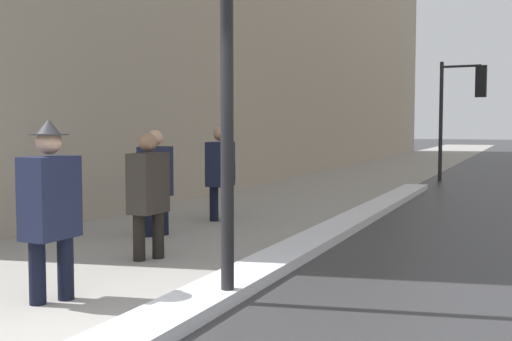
{
  "coord_description": "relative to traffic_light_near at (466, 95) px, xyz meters",
  "views": [
    {
      "loc": [
        2.85,
        -3.57,
        1.62
      ],
      "look_at": [
        -0.4,
        4.0,
        1.05
      ],
      "focal_mm": 45.0,
      "sensor_mm": 36.0,
      "label": 1
    }
  ],
  "objects": [
    {
      "name": "sidewalk_slab",
      "position": [
        -3.1,
        -0.92,
        -2.52
      ],
      "size": [
        4.0,
        80.0,
        0.01
      ],
      "color": "gray",
      "rests_on": "ground"
    },
    {
      "name": "pedestrian_with_shoulder_bag",
      "position": [
        -3.1,
        -9.71,
        -1.64
      ],
      "size": [
        0.32,
        0.74,
        1.6
      ],
      "rotation": [
        0.0,
        0.0,
        -1.61
      ],
      "color": "black",
      "rests_on": "ground"
    },
    {
      "name": "pedestrian_in_glasses",
      "position": [
        -3.28,
        -11.49,
        -1.65
      ],
      "size": [
        0.32,
        0.52,
        1.57
      ],
      "rotation": [
        0.0,
        0.0,
        -1.61
      ],
      "color": "black",
      "rests_on": "ground"
    },
    {
      "name": "pedestrian_in_fedora",
      "position": [
        -2.24,
        -14.92,
        -1.6
      ],
      "size": [
        0.36,
        0.53,
        1.69
      ],
      "rotation": [
        0.0,
        0.0,
        -1.61
      ],
      "color": "black",
      "rests_on": "ground"
    },
    {
      "name": "traffic_light_near",
      "position": [
        0.0,
        0.0,
        0.0
      ],
      "size": [
        1.31,
        0.32,
        3.5
      ],
      "rotation": [
        0.0,
        0.0,
        -0.06
      ],
      "color": "black",
      "rests_on": "ground"
    },
    {
      "name": "pedestrian_nearside",
      "position": [
        -2.46,
        -12.96,
        -1.67
      ],
      "size": [
        0.31,
        0.51,
        1.54
      ],
      "rotation": [
        0.0,
        0.0,
        -1.61
      ],
      "color": "black",
      "rests_on": "ground"
    },
    {
      "name": "snow_bank_curb",
      "position": [
        -0.93,
        -9.87,
        -2.46
      ],
      "size": [
        0.55,
        14.41,
        0.12
      ],
      "color": "silver",
      "rests_on": "ground"
    }
  ]
}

